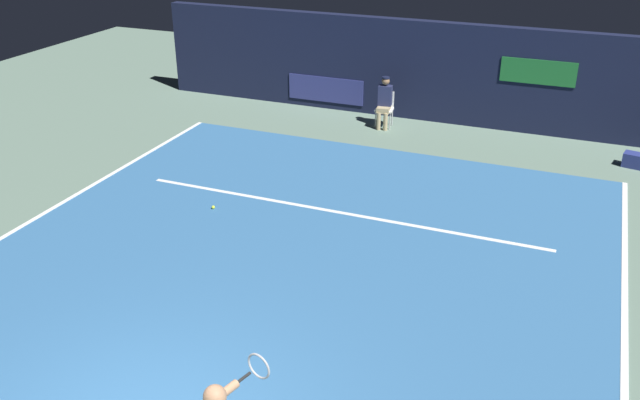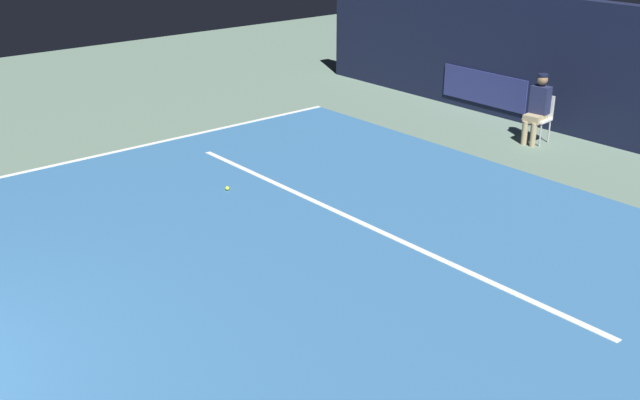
% 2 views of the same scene
% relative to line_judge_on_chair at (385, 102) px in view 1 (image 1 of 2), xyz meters
% --- Properties ---
extents(ground_plane, '(30.48, 30.48, 0.00)m').
position_rel_line_judge_on_chair_xyz_m(ground_plane, '(0.63, -7.09, -0.69)').
color(ground_plane, slate).
extents(court_surface, '(10.54, 11.12, 0.01)m').
position_rel_line_judge_on_chair_xyz_m(court_surface, '(0.63, -7.09, -0.68)').
color(court_surface, '#336699').
rests_on(court_surface, ground).
extents(line_sideline_left, '(0.10, 11.12, 0.01)m').
position_rel_line_judge_on_chair_xyz_m(line_sideline_left, '(5.85, -7.09, -0.67)').
color(line_sideline_left, white).
rests_on(line_sideline_left, court_surface).
extents(line_sideline_right, '(0.10, 11.12, 0.01)m').
position_rel_line_judge_on_chair_xyz_m(line_sideline_right, '(-4.59, -7.09, -0.67)').
color(line_sideline_right, white).
rests_on(line_sideline_right, court_surface).
extents(line_service, '(8.22, 0.10, 0.01)m').
position_rel_line_judge_on_chair_xyz_m(line_service, '(0.63, -5.14, -0.67)').
color(line_service, white).
rests_on(line_service, court_surface).
extents(back_wall, '(14.86, 0.33, 2.60)m').
position_rel_line_judge_on_chair_xyz_m(back_wall, '(0.62, 1.04, 0.61)').
color(back_wall, '#141933').
rests_on(back_wall, ground).
extents(line_judge_on_chair, '(0.48, 0.56, 1.32)m').
position_rel_line_judge_on_chair_xyz_m(line_judge_on_chair, '(0.00, 0.00, 0.00)').
color(line_judge_on_chair, white).
rests_on(line_judge_on_chair, ground).
extents(tennis_ball, '(0.07, 0.07, 0.07)m').
position_rel_line_judge_on_chair_xyz_m(tennis_ball, '(-1.65, -5.92, -0.64)').
color(tennis_ball, '#CCE033').
rests_on(tennis_ball, court_surface).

